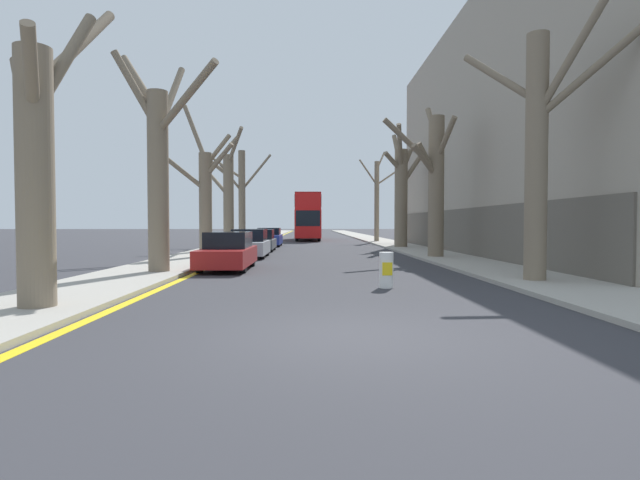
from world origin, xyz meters
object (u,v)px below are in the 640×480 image
street_tree_left_1 (159,165)px  street_tree_right_2 (401,191)px  street_tree_right_1 (434,180)px  traffic_bollard (386,270)px  parked_car_0 (228,252)px  double_decker_bus (308,215)px  street_tree_right_0 (539,146)px  parked_car_3 (269,237)px  street_tree_left_0 (40,157)px  street_tree_left_3 (228,198)px  parked_car_2 (261,241)px  street_tree_left_2 (205,193)px  parked_car_1 (249,244)px  street_tree_left_4 (242,195)px  street_tree_right_3 (377,198)px

street_tree_left_1 → street_tree_right_2: size_ratio=0.92×
street_tree_right_1 → traffic_bollard: street_tree_right_1 is taller
parked_car_0 → double_decker_bus: bearing=85.0°
street_tree_right_2 → street_tree_right_0: bearing=-89.7°
parked_car_3 → traffic_bollard: parked_car_3 is taller
street_tree_right_1 → street_tree_left_0: bearing=-128.2°
street_tree_left_3 → parked_car_2: 3.36m
street_tree_right_2 → double_decker_bus: (-6.43, 17.48, -1.31)m
street_tree_right_0 → parked_car_3: street_tree_right_0 is taller
street_tree_left_2 → traffic_bollard: size_ratio=7.99×
street_tree_left_0 → street_tree_right_1: street_tree_right_1 is taller
parked_car_0 → parked_car_3: size_ratio=1.04×
parked_car_1 → traffic_bollard: (5.07, -12.07, -0.20)m
street_tree_right_2 → parked_car_0: size_ratio=1.82×
street_tree_right_1 → street_tree_right_2: 10.14m
street_tree_left_2 → street_tree_right_0: 15.64m
street_tree_right_1 → street_tree_right_2: street_tree_right_2 is taller
street_tree_left_4 → parked_car_3: (2.19, -0.95, -3.28)m
street_tree_right_1 → parked_car_2: bearing=142.4°
double_decker_bus → parked_car_3: size_ratio=2.76×
street_tree_left_1 → street_tree_right_2: 20.79m
street_tree_left_2 → street_tree_right_2: size_ratio=0.92×
street_tree_left_3 → double_decker_bus: street_tree_left_3 is taller
street_tree_right_2 → parked_car_1: (-9.34, -8.98, -3.26)m
street_tree_right_0 → street_tree_right_1: 10.17m
street_tree_right_0 → parked_car_1: bearing=129.9°
street_tree_right_0 → street_tree_right_3: size_ratio=0.89×
traffic_bollard → street_tree_left_2: bearing=122.2°
street_tree_left_2 → parked_car_1: 3.32m
street_tree_left_1 → parked_car_2: 14.75m
street_tree_left_2 → parked_car_2: (2.05, 6.58, -2.54)m
street_tree_right_0 → street_tree_right_2: bearing=90.3°
street_tree_right_3 → parked_car_1: street_tree_right_3 is taller
street_tree_left_4 → street_tree_right_0: bearing=-64.7°
street_tree_right_1 → parked_car_1: size_ratio=1.73×
parked_car_0 → street_tree_left_2: bearing=109.3°
street_tree_left_1 → street_tree_right_0: size_ratio=1.03×
parked_car_3 → street_tree_right_1: bearing=-56.1°
street_tree_left_4 → street_tree_left_3: bearing=-88.8°
street_tree_left_2 → parked_car_2: 7.35m
street_tree_left_4 → double_decker_bus: (5.09, 13.15, -1.31)m
traffic_bollard → parked_car_3: bearing=101.7°
street_tree_right_0 → street_tree_right_2: (-0.12, 20.29, 0.06)m
street_tree_left_4 → parked_car_0: bearing=-83.7°
parked_car_1 → parked_car_3: bearing=90.0°
street_tree_left_1 → street_tree_left_2: (-0.07, 7.72, -0.48)m
street_tree_right_0 → double_decker_bus: bearing=99.8°
street_tree_left_3 → street_tree_right_0: bearing=-56.4°
street_tree_left_3 → parked_car_0: bearing=-80.8°
street_tree_right_2 → parked_car_1: 13.35m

